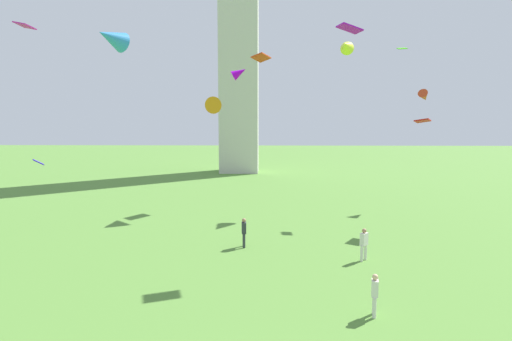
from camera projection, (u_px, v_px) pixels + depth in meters
name	position (u px, v px, depth m)	size (l,w,h in m)	color
person_0	(244.00, 231.00, 25.02)	(0.29, 0.52, 1.68)	#2D3338
person_1	(364.00, 242.00, 22.59)	(0.48, 0.50, 1.70)	silver
person_2	(375.00, 292.00, 16.15)	(0.32, 0.49, 1.61)	silver
kite_flying_0	(346.00, 46.00, 36.24)	(1.59, 1.96, 1.29)	yellow
kite_flying_1	(111.00, 37.00, 19.98)	(1.60, 1.80, 1.22)	#2D84D1
kite_flying_2	(261.00, 58.00, 39.02)	(1.87, 2.02, 0.67)	red
kite_flying_3	(350.00, 28.00, 23.79)	(1.48, 1.24, 0.43)	#A10AC0
kite_flying_4	(38.00, 162.00, 29.27)	(1.10, 1.22, 0.41)	#2D1DB8
kite_flying_5	(239.00, 73.00, 35.56)	(1.49, 0.93, 1.30)	#A205D9
kite_flying_6	(423.00, 121.00, 29.56)	(1.46, 1.61, 0.35)	red
kite_flying_7	(424.00, 97.00, 37.66)	(1.48, 1.65, 1.29)	red
kite_flying_8	(210.00, 106.00, 34.92)	(1.94, 2.27, 1.39)	orange
kite_flying_9	(25.00, 26.00, 25.72)	(1.35, 1.22, 0.49)	#C61B9A
kite_flying_10	(402.00, 48.00, 34.14)	(0.75, 1.02, 0.28)	#43C912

